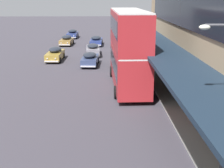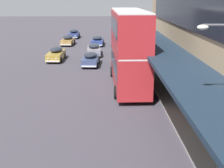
% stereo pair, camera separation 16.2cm
% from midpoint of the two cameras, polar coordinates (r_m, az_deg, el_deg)
% --- Properties ---
extents(transit_bus_kerbside_front, '(2.94, 10.39, 6.44)m').
position_cam_midpoint_polar(transit_bus_kerbside_front, '(26.16, 3.27, 6.85)').
color(transit_bus_kerbside_front, '#A92429').
rests_on(transit_bus_kerbside_front, ground).
extents(sedan_oncoming_rear, '(2.06, 4.44, 1.55)m').
position_cam_midpoint_polar(sedan_oncoming_rear, '(50.20, -7.98, 7.93)').
color(sedan_oncoming_rear, olive).
rests_on(sedan_oncoming_rear, ground).
extents(sedan_trailing_near, '(2.01, 4.42, 1.57)m').
position_cam_midpoint_polar(sedan_trailing_near, '(58.60, -6.90, 9.11)').
color(sedan_trailing_near, navy).
rests_on(sedan_trailing_near, ground).
extents(sedan_second_near, '(1.99, 4.51, 1.51)m').
position_cam_midpoint_polar(sedan_second_near, '(34.94, -3.78, 4.60)').
color(sedan_second_near, navy).
rests_on(sedan_second_near, ground).
extents(sedan_second_mid, '(1.91, 4.94, 1.60)m').
position_cam_midpoint_polar(sedan_second_mid, '(38.37, -10.07, 5.46)').
color(sedan_second_mid, olive).
rests_on(sedan_second_mid, ground).
extents(sedan_trailing_mid, '(1.92, 4.97, 1.53)m').
position_cam_midpoint_polar(sedan_trailing_mid, '(41.14, -3.23, 6.34)').
color(sedan_trailing_mid, gray).
rests_on(sedan_trailing_mid, ground).
extents(sedan_oncoming_front, '(2.04, 4.81, 1.51)m').
position_cam_midpoint_polar(sedan_oncoming_front, '(49.48, -2.58, 7.94)').
color(sedan_oncoming_front, navy).
rests_on(sedan_oncoming_front, ground).
extents(street_lamp, '(1.50, 0.28, 6.44)m').
position_cam_midpoint_polar(street_lamp, '(13.21, 20.00, -1.07)').
color(street_lamp, '#4C4C51').
rests_on(street_lamp, sidewalk_kerb).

